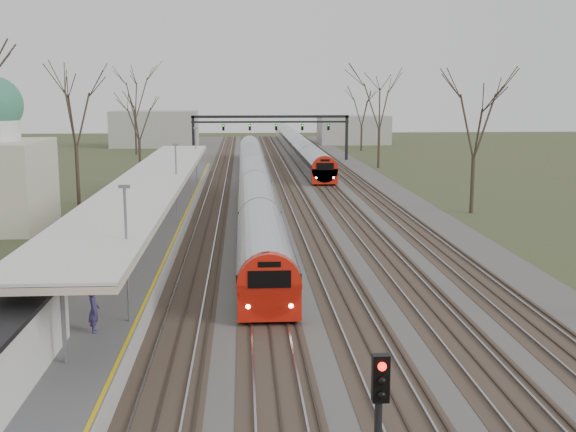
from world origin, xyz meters
name	(u,v)px	position (x,y,z in m)	size (l,w,h in m)	color
track_bed	(283,191)	(0.26, 55.00, 0.06)	(24.00, 160.00, 0.22)	#474442
platform	(162,221)	(-9.05, 37.50, 0.50)	(3.50, 69.00, 1.00)	#9E9B93
canopy	(153,180)	(-9.05, 32.99, 3.93)	(4.10, 50.00, 3.11)	slate
signal_gantry	(271,124)	(0.29, 84.99, 4.91)	(21.00, 0.59, 6.08)	black
tree_west_far	(74,107)	(-17.00, 48.00, 8.02)	(5.50, 5.50, 11.33)	#2D231C
tree_east_far	(475,118)	(14.00, 42.00, 7.29)	(5.00, 5.00, 10.30)	#2D231C
train_near	(254,179)	(-2.50, 53.19, 1.48)	(2.62, 75.21, 3.05)	#B8BCC4
train_far	(296,144)	(4.50, 95.27, 1.48)	(2.62, 75.21, 3.05)	#B8BCC4
passenger	(94,311)	(-8.73, 12.86, 1.80)	(0.58, 0.38, 1.60)	#332C57
signal_post	(379,417)	(-0.75, 2.14, 2.72)	(0.35, 0.45, 4.10)	black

